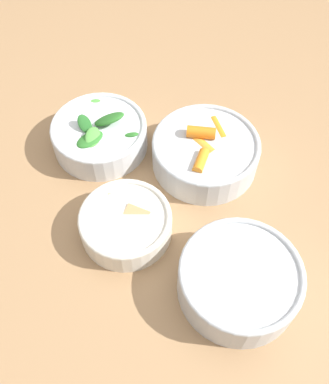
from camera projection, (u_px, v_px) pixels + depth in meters
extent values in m
plane|color=gray|center=(175.00, 331.00, 1.36)|extent=(10.00, 10.00, 0.00)
cube|color=#99724C|center=(184.00, 205.00, 0.75)|extent=(1.34, 1.00, 0.03)
cube|color=olive|center=(45.00, 110.00, 1.41)|extent=(0.06, 0.06, 0.72)
cube|color=olive|center=(312.00, 114.00, 1.40)|extent=(0.06, 0.06, 0.72)
cylinder|color=silver|center=(205.00, 153.00, 0.77)|extent=(0.19, 0.19, 0.05)
torus|color=silver|center=(206.00, 143.00, 0.74)|extent=(0.19, 0.19, 0.01)
cylinder|color=orange|center=(218.00, 130.00, 0.77)|extent=(0.06, 0.04, 0.02)
cylinder|color=orange|center=(201.00, 145.00, 0.75)|extent=(0.06, 0.05, 0.02)
cylinder|color=orange|center=(205.00, 148.00, 0.75)|extent=(0.05, 0.06, 0.02)
cylinder|color=orange|center=(201.00, 132.00, 0.75)|extent=(0.03, 0.05, 0.02)
cylinder|color=orange|center=(201.00, 161.00, 0.72)|extent=(0.05, 0.03, 0.02)
cylinder|color=silver|center=(100.00, 136.00, 0.79)|extent=(0.18, 0.18, 0.05)
torus|color=silver|center=(98.00, 127.00, 0.77)|extent=(0.18, 0.18, 0.01)
ellipsoid|color=#2D7028|center=(128.00, 135.00, 0.77)|extent=(0.05, 0.05, 0.04)
ellipsoid|color=#4C933D|center=(91.00, 108.00, 0.81)|extent=(0.05, 0.06, 0.03)
ellipsoid|color=#2D7028|center=(90.00, 139.00, 0.75)|extent=(0.06, 0.06, 0.02)
ellipsoid|color=#4C933D|center=(93.00, 137.00, 0.75)|extent=(0.04, 0.03, 0.03)
ellipsoid|color=#235B23|center=(85.00, 124.00, 0.76)|extent=(0.04, 0.04, 0.03)
ellipsoid|color=#2D7028|center=(109.00, 119.00, 0.77)|extent=(0.04, 0.06, 0.04)
cylinder|color=silver|center=(239.00, 281.00, 0.62)|extent=(0.18, 0.18, 0.06)
torus|color=silver|center=(242.00, 272.00, 0.60)|extent=(0.18, 0.18, 0.01)
cylinder|color=brown|center=(238.00, 283.00, 0.63)|extent=(0.16, 0.16, 0.03)
ellipsoid|color=#8E5B3D|center=(191.00, 276.00, 0.61)|extent=(0.01, 0.01, 0.01)
ellipsoid|color=#8E5B3D|center=(277.00, 271.00, 0.62)|extent=(0.01, 0.01, 0.01)
ellipsoid|color=#AD7551|center=(222.00, 324.00, 0.57)|extent=(0.01, 0.01, 0.01)
ellipsoid|color=#AD7551|center=(225.00, 257.00, 0.63)|extent=(0.01, 0.01, 0.01)
ellipsoid|color=#A36B4C|center=(260.00, 287.00, 0.60)|extent=(0.01, 0.01, 0.01)
ellipsoid|color=#A36B4C|center=(235.00, 233.00, 0.65)|extent=(0.01, 0.01, 0.01)
ellipsoid|color=#8E5B3D|center=(291.00, 302.00, 0.59)|extent=(0.01, 0.01, 0.01)
ellipsoid|color=#8E5B3D|center=(258.00, 308.00, 0.59)|extent=(0.01, 0.01, 0.01)
ellipsoid|color=#A36B4C|center=(265.00, 250.00, 0.64)|extent=(0.01, 0.01, 0.01)
ellipsoid|color=#AD7551|center=(266.00, 325.00, 0.57)|extent=(0.01, 0.01, 0.01)
ellipsoid|color=#A36B4C|center=(248.00, 247.00, 0.64)|extent=(0.01, 0.01, 0.01)
ellipsoid|color=#A36B4C|center=(228.00, 265.00, 0.63)|extent=(0.01, 0.01, 0.01)
ellipsoid|color=#8E5B3D|center=(232.00, 320.00, 0.58)|extent=(0.01, 0.01, 0.01)
ellipsoid|color=#AD7551|center=(194.00, 263.00, 0.62)|extent=(0.01, 0.01, 0.01)
ellipsoid|color=#8E5B3D|center=(265.00, 300.00, 0.59)|extent=(0.01, 0.01, 0.01)
cylinder|color=beige|center=(249.00, 246.00, 0.64)|extent=(0.03, 0.03, 0.01)
cylinder|color=#E0A88E|center=(219.00, 316.00, 0.57)|extent=(0.03, 0.03, 0.01)
cylinder|color=beige|center=(231.00, 320.00, 0.57)|extent=(0.03, 0.03, 0.01)
cylinder|color=beige|center=(250.00, 289.00, 0.60)|extent=(0.03, 0.03, 0.01)
cylinder|color=silver|center=(126.00, 224.00, 0.69)|extent=(0.15, 0.15, 0.04)
torus|color=silver|center=(125.00, 217.00, 0.67)|extent=(0.15, 0.15, 0.01)
cube|color=tan|center=(117.00, 214.00, 0.69)|extent=(0.07, 0.07, 0.03)
cube|color=tan|center=(146.00, 226.00, 0.67)|extent=(0.06, 0.06, 0.02)
cube|color=tan|center=(135.00, 220.00, 0.68)|extent=(0.06, 0.07, 0.01)
cube|color=tan|center=(134.00, 220.00, 0.67)|extent=(0.06, 0.05, 0.02)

